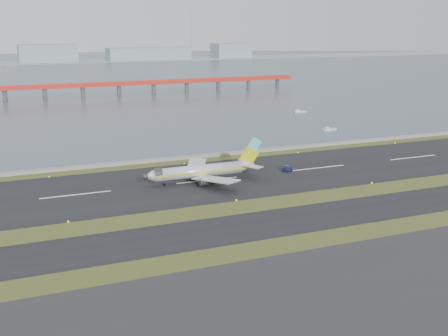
# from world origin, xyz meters

# --- Properties ---
(ground) EXTENTS (1000.00, 1000.00, 0.00)m
(ground) POSITION_xyz_m (0.00, 0.00, 0.00)
(ground) COLOR #324619
(ground) RESTS_ON ground
(apron_strip) EXTENTS (1000.00, 50.00, 0.10)m
(apron_strip) POSITION_xyz_m (0.00, -55.00, 0.05)
(apron_strip) COLOR #2B2B2D
(apron_strip) RESTS_ON ground
(taxiway_strip) EXTENTS (1000.00, 18.00, 0.10)m
(taxiway_strip) POSITION_xyz_m (0.00, -12.00, 0.05)
(taxiway_strip) COLOR black
(taxiway_strip) RESTS_ON ground
(runway_strip) EXTENTS (1000.00, 45.00, 0.10)m
(runway_strip) POSITION_xyz_m (0.00, 30.00, 0.05)
(runway_strip) COLOR black
(runway_strip) RESTS_ON ground
(seawall) EXTENTS (1000.00, 2.50, 1.00)m
(seawall) POSITION_xyz_m (0.00, 60.00, 0.50)
(seawall) COLOR gray
(seawall) RESTS_ON ground
(bay_water) EXTENTS (1400.00, 800.00, 1.30)m
(bay_water) POSITION_xyz_m (0.00, 460.00, 0.00)
(bay_water) COLOR #4B5C6C
(bay_water) RESTS_ON ground
(red_pier) EXTENTS (260.00, 5.00, 10.20)m
(red_pier) POSITION_xyz_m (20.00, 250.00, 7.28)
(red_pier) COLOR red
(red_pier) RESTS_ON ground
(far_shoreline) EXTENTS (1400.00, 80.00, 60.50)m
(far_shoreline) POSITION_xyz_m (13.62, 620.00, 6.07)
(far_shoreline) COLOR #909FAA
(far_shoreline) RESTS_ON ground
(airliner) EXTENTS (38.52, 32.89, 12.80)m
(airliner) POSITION_xyz_m (-1.56, 29.32, 3.46)
(airliner) COLOR silver
(airliner) RESTS_ON ground
(pushback_tug) EXTENTS (3.82, 3.10, 2.14)m
(pushback_tug) POSITION_xyz_m (28.24, 30.06, 1.04)
(pushback_tug) COLOR #131836
(pushback_tug) RESTS_ON ground
(workboat_near) EXTENTS (7.15, 2.67, 1.71)m
(workboat_near) POSITION_xyz_m (80.95, 87.18, 0.54)
(workboat_near) COLOR silver
(workboat_near) RESTS_ON ground
(workboat_far) EXTENTS (7.11, 3.29, 1.66)m
(workboat_far) POSITION_xyz_m (95.90, 139.53, 0.53)
(workboat_far) COLOR silver
(workboat_far) RESTS_ON ground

